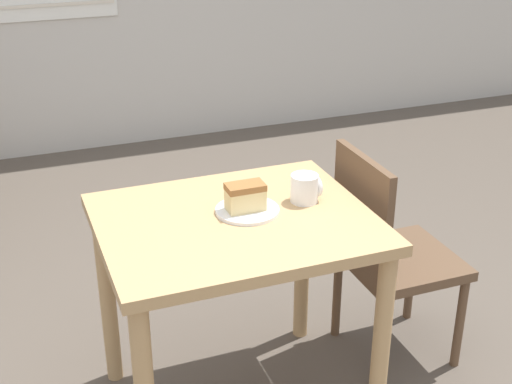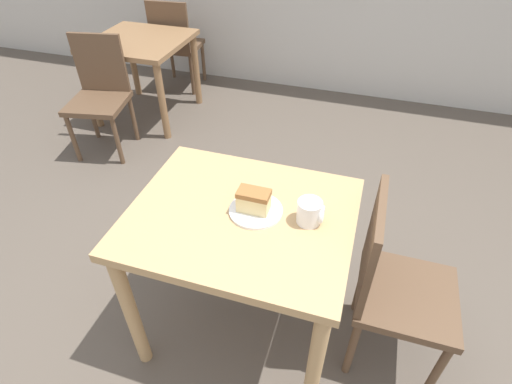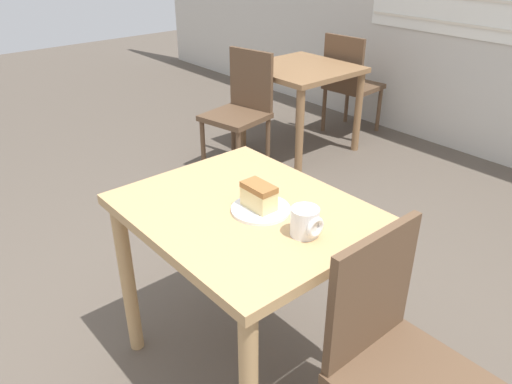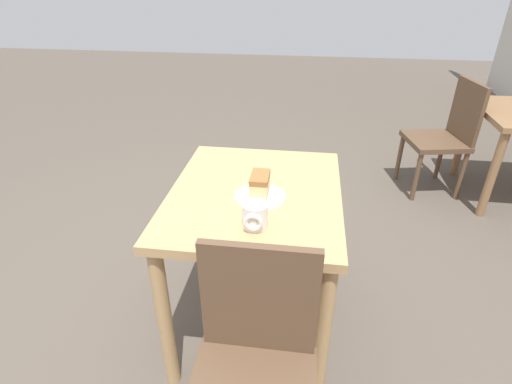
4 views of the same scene
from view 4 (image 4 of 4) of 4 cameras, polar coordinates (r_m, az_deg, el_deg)
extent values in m
plane|color=brown|center=(2.23, -3.87, -17.30)|extent=(14.00, 14.00, 0.00)
cube|color=tan|center=(1.74, -0.10, -0.44)|extent=(0.89, 0.74, 0.04)
cylinder|color=tan|center=(2.33, -6.54, -3.28)|extent=(0.06, 0.06, 0.74)
cylinder|color=tan|center=(1.75, -12.88, -17.46)|extent=(0.06, 0.06, 0.74)
cylinder|color=tan|center=(2.27, 9.29, -4.45)|extent=(0.06, 0.06, 0.74)
cylinder|color=tan|center=(1.67, 9.46, -19.83)|extent=(0.06, 0.06, 0.74)
cylinder|color=olive|center=(3.86, 27.39, 6.71)|extent=(0.06, 0.06, 0.66)
cylinder|color=olive|center=(3.28, 30.66, 2.03)|extent=(0.06, 0.06, 0.66)
cylinder|color=brown|center=(1.75, -6.13, -25.63)|extent=(0.04, 0.04, 0.40)
cube|color=brown|center=(1.37, 0.44, -15.09)|extent=(0.03, 0.40, 0.44)
cube|color=brown|center=(3.46, 24.19, 6.64)|extent=(0.49, 0.49, 0.04)
cylinder|color=brown|center=(3.62, 19.80, 4.63)|extent=(0.04, 0.04, 0.40)
cylinder|color=brown|center=(3.33, 21.94, 1.98)|extent=(0.04, 0.04, 0.40)
cylinder|color=brown|center=(3.77, 24.81, 4.60)|extent=(0.04, 0.04, 0.40)
cylinder|color=brown|center=(3.49, 27.25, 2.06)|extent=(0.04, 0.04, 0.40)
cube|color=brown|center=(3.48, 27.90, 10.20)|extent=(0.39, 0.11, 0.44)
cylinder|color=white|center=(1.68, 0.60, -0.65)|extent=(0.21, 0.21, 0.01)
cube|color=#E5CC89|center=(1.66, 0.55, 0.72)|extent=(0.12, 0.07, 0.07)
cube|color=#936033|center=(1.64, 0.56, 2.12)|extent=(0.13, 0.07, 0.02)
cylinder|color=white|center=(1.48, -0.13, -3.36)|extent=(0.10, 0.10, 0.10)
torus|color=white|center=(1.44, -0.39, -4.39)|extent=(0.02, 0.07, 0.07)
camera|label=1|loc=(3.08, -42.82, 26.78)|focal=50.00mm
camera|label=2|loc=(1.71, -49.61, 28.48)|focal=28.00mm
camera|label=3|loc=(1.23, -73.48, 11.77)|focal=35.00mm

